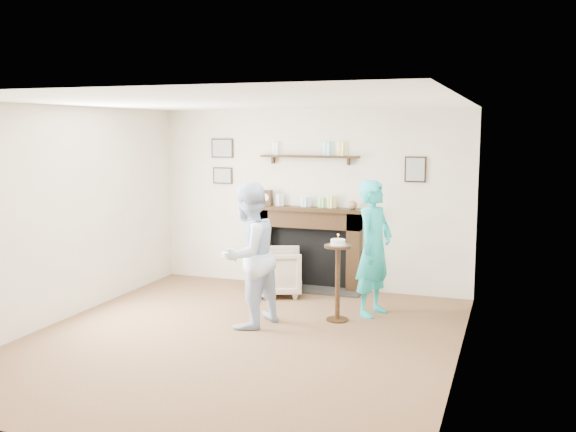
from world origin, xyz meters
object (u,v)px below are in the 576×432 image
object	(u,v)px
man	(249,326)
woman	(373,314)
armchair	(276,294)
pedestal_table	(338,267)

from	to	relation	value
man	woman	size ratio (longest dim) A/B	1.00
armchair	man	size ratio (longest dim) A/B	0.43
man	woman	bearing A→B (deg)	143.31
armchair	woman	world-z (taller)	woman
man	pedestal_table	world-z (taller)	pedestal_table
armchair	pedestal_table	xyz separation A→B (m)	(1.10, -0.87, 0.63)
man	woman	distance (m)	1.54
man	pedestal_table	xyz separation A→B (m)	(0.90, 0.54, 0.63)
pedestal_table	armchair	bearing A→B (deg)	141.60
woman	pedestal_table	xyz separation A→B (m)	(-0.34, -0.38, 0.63)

